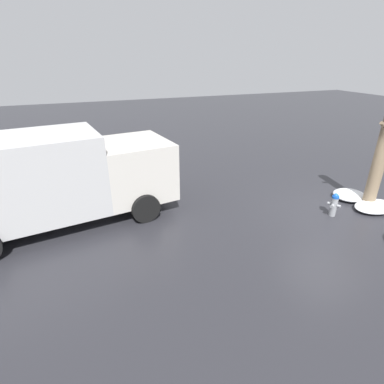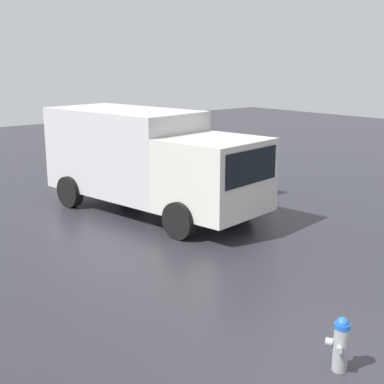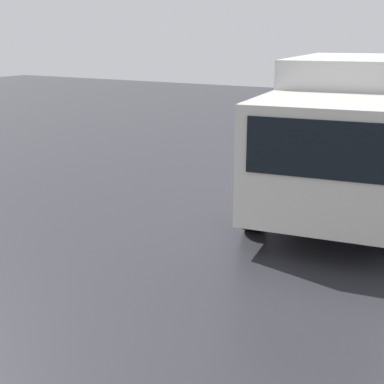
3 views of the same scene
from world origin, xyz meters
TOP-DOWN VIEW (x-y plane):
  - delivery_truck at (8.12, -2.66)m, footprint 6.85×3.31m

SIDE VIEW (x-z plane):
  - delivery_truck at x=8.12m, z-range 0.12..2.91m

